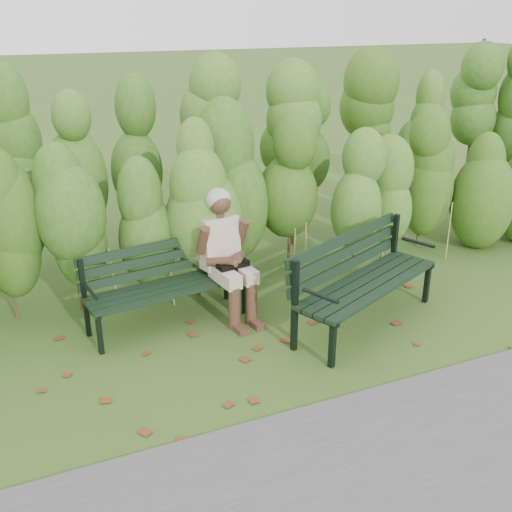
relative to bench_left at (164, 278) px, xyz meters
name	(u,v)px	position (x,y,z in m)	size (l,w,h in m)	color
ground	(271,345)	(0.75, -0.84, -0.46)	(80.00, 80.00, 0.00)	#3E5724
hedge_band	(201,165)	(0.75, 1.02, 0.80)	(11.04, 1.67, 2.42)	#47381E
leaf_litter	(232,353)	(0.37, -0.83, -0.45)	(5.96, 2.20, 0.01)	brown
bench_left	(164,278)	(0.00, 0.00, 0.00)	(1.60, 0.72, 0.77)	black
bench_right	(360,273)	(1.72, -0.76, 0.06)	(1.82, 1.22, 0.87)	black
seated_woman	(226,248)	(0.61, -0.08, 0.24)	(0.55, 0.81, 1.27)	beige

